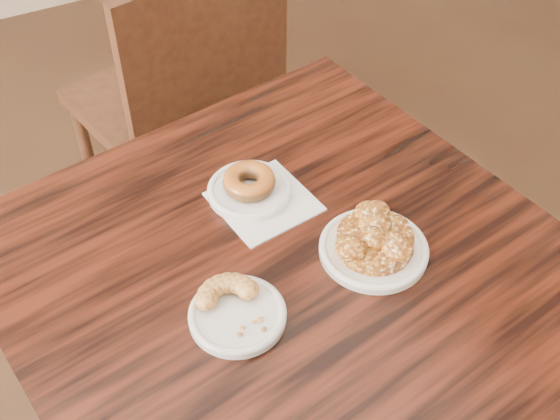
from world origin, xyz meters
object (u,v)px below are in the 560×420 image
cafe_table (287,390)px  glazed_donut (249,181)px  chair_far (171,102)px  apple_fritter (375,239)px  cruller_fragment (237,307)px

cafe_table → glazed_donut: bearing=75.9°
chair_far → apple_fritter: size_ratio=5.42×
cruller_fragment → apple_fritter: bearing=3.6°
apple_fritter → cruller_fragment: (-0.24, -0.02, -0.00)m
cruller_fragment → cafe_table: bearing=25.9°
glazed_donut → apple_fritter: size_ratio=0.54×
cruller_fragment → chair_far: bearing=76.3°
apple_fritter → cruller_fragment: size_ratio=1.51×
chair_far → cruller_fragment: bearing=64.6°
chair_far → cruller_fragment: 1.01m
chair_far → cruller_fragment: size_ratio=8.19×
glazed_donut → cruller_fragment: glazed_donut is taller
apple_fritter → chair_far: bearing=91.2°
cafe_table → cruller_fragment: size_ratio=7.58×
chair_far → glazed_donut: (-0.10, -0.70, 0.33)m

